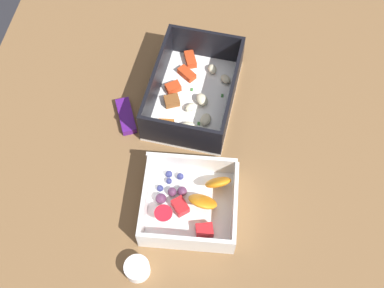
# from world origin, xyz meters

# --- Properties ---
(table_surface) EXTENTS (0.80, 0.80, 0.02)m
(table_surface) POSITION_xyz_m (0.00, 0.00, 0.01)
(table_surface) COLOR brown
(table_surface) RESTS_ON ground
(pasta_container) EXTENTS (0.22, 0.16, 0.07)m
(pasta_container) POSITION_xyz_m (0.09, 0.02, 0.04)
(pasta_container) COLOR white
(pasta_container) RESTS_ON table_surface
(fruit_bowl) EXTENTS (0.14, 0.15, 0.05)m
(fruit_bowl) POSITION_xyz_m (-0.12, -0.01, 0.04)
(fruit_bowl) COLOR white
(fruit_bowl) RESTS_ON table_surface
(candy_bar) EXTENTS (0.07, 0.05, 0.01)m
(candy_bar) POSITION_xyz_m (0.03, 0.13, 0.03)
(candy_bar) COLOR #51197A
(candy_bar) RESTS_ON table_surface
(paper_cup_liner) EXTENTS (0.04, 0.04, 0.02)m
(paper_cup_liner) POSITION_xyz_m (-0.23, 0.06, 0.03)
(paper_cup_liner) COLOR white
(paper_cup_liner) RESTS_ON table_surface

